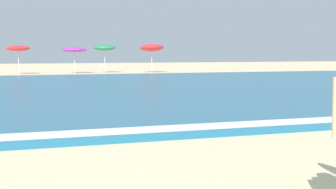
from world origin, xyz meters
TOP-DOWN VIEW (x-y plane):
  - surf_foam at (0.00, 7.06)m, footprint 120.00×0.81m
  - beach_umbrella_4 at (3.83, 39.68)m, footprint 1.74×1.75m
  - beach_umbrella_5 at (8.07, 39.68)m, footprint 1.93×1.93m
  - beach_umbrella_6 at (10.57, 40.02)m, footprint 1.78×1.80m
  - beach_umbrella_7 at (14.24, 39.13)m, footprint 1.93×1.96m

SIDE VIEW (x-z plane):
  - surf_foam at x=0.00m, z-range 0.14..0.15m
  - beach_umbrella_5 at x=8.07m, z-range 0.82..2.86m
  - beach_umbrella_4 at x=3.83m, z-range 0.86..3.02m
  - beach_umbrella_7 at x=14.24m, z-range 0.83..3.20m
  - beach_umbrella_6 at x=10.57m, z-range 0.88..3.16m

